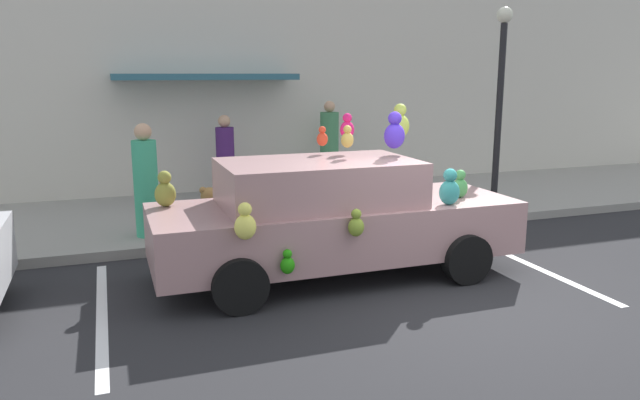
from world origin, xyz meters
TOP-DOWN VIEW (x-y plane):
  - ground_plane at (0.00, 0.00)m, footprint 60.00×60.00m
  - sidewalk at (0.00, 5.00)m, footprint 24.00×4.00m
  - storefront_building at (-0.02, 7.14)m, footprint 24.00×1.25m
  - parking_stripe_front at (1.74, 1.00)m, footprint 0.12×3.60m
  - parking_stripe_rear at (-3.89, 1.00)m, footprint 0.12×3.60m
  - plush_covered_car at (-1.03, 1.35)m, footprint 4.70×1.97m
  - teddy_bear_on_sidewalk at (-2.24, 3.61)m, footprint 0.38×0.32m
  - street_lamp_post at (3.01, 3.50)m, footprint 0.28×0.28m
  - pedestrian_near_shopfront at (-3.18, 3.68)m, footprint 0.37×0.37m
  - pedestrian_walking_past at (-1.49, 6.14)m, footprint 0.36×0.36m
  - pedestrian_by_lamp at (0.78, 6.26)m, footprint 0.39×0.39m

SIDE VIEW (x-z plane):
  - ground_plane at x=0.00m, z-range 0.00..0.00m
  - parking_stripe_front at x=1.74m, z-range 0.00..0.01m
  - parking_stripe_rear at x=-3.89m, z-range 0.00..0.01m
  - sidewalk at x=0.00m, z-range 0.00..0.15m
  - teddy_bear_on_sidewalk at x=-2.24m, z-range 0.12..0.85m
  - plush_covered_car at x=-1.03m, z-range -0.30..1.92m
  - pedestrian_walking_past at x=-1.49m, z-range 0.09..1.75m
  - pedestrian_near_shopfront at x=-3.18m, z-range 0.09..1.83m
  - pedestrian_by_lamp at x=0.78m, z-range 0.08..1.98m
  - street_lamp_post at x=3.01m, z-range 0.58..4.18m
  - storefront_building at x=-0.02m, z-range -0.01..6.39m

